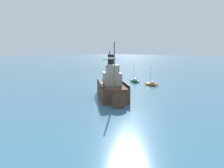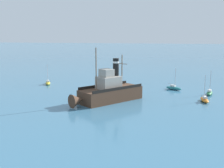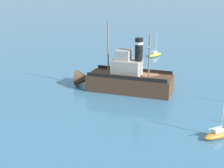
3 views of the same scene
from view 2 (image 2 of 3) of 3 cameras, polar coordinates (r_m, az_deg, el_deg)
The scene contains 6 objects.
ground_plane at distance 54.58m, azimuth 0.68°, elevation -2.77°, with size 600.00×600.00×0.00m, color teal.
old_tugboat at distance 51.15m, azimuth -0.77°, elevation -1.55°, with size 11.67×13.33×9.90m.
sailboat_green at distance 60.32m, azimuth 19.21°, elevation -1.67°, with size 1.88×3.95×4.90m.
sailboat_teal at distance 63.53m, azimuth 12.41°, elevation -0.76°, with size 3.81×2.94×4.90m.
sailboat_orange at distance 53.84m, azimuth 18.28°, elevation -3.01°, with size 1.69×3.93×4.90m.
sailboat_yellow at distance 70.22m, azimuth -12.90°, elevation 0.26°, with size 2.64×3.90×4.90m.
Camera 2 is at (-10.10, 52.21, 12.29)m, focal length 45.00 mm.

